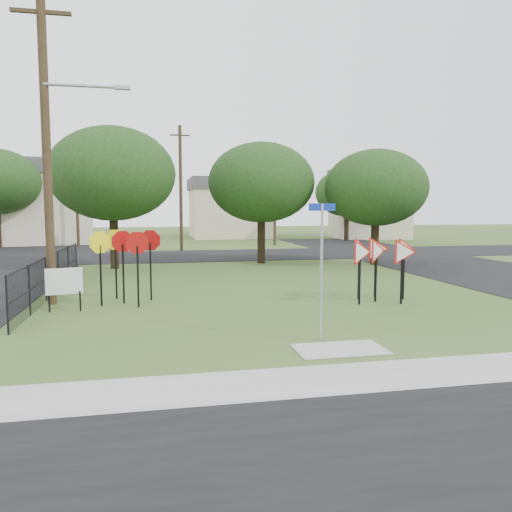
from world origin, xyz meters
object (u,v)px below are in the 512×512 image
Objects in this scene: street_name_sign at (321,263)px; yield_sign_cluster at (380,253)px; stop_sign_cluster at (125,249)px; info_board at (64,283)px.

street_name_sign is 1.18× the size of yield_sign_cluster.
stop_sign_cluster is (-4.77, 5.75, -0.05)m from street_name_sign.
street_name_sign reaches higher than stop_sign_cluster.
yield_sign_cluster is at bearing 50.88° from street_name_sign.
street_name_sign is 5.70m from yield_sign_cluster.
info_board is at bearing 178.39° from yield_sign_cluster.
stop_sign_cluster is 8.47m from yield_sign_cluster.
stop_sign_cluster is at bearing 30.71° from info_board.
street_name_sign is 8.11m from info_board.
info_board is (-10.13, 0.28, -0.73)m from yield_sign_cluster.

